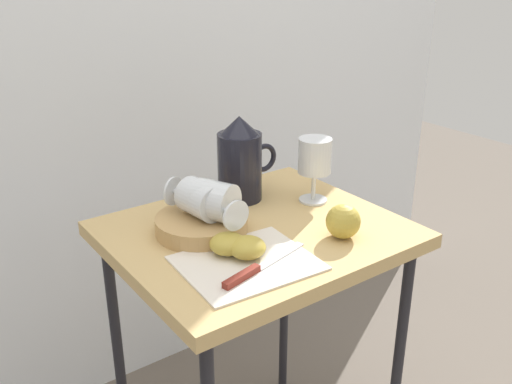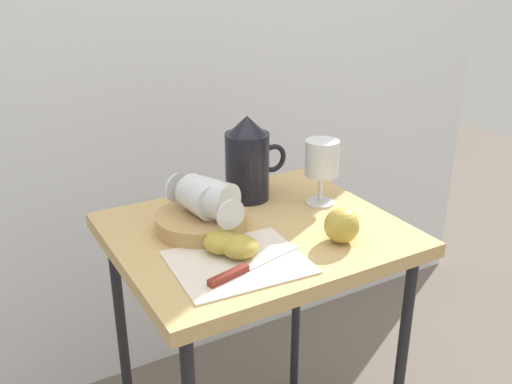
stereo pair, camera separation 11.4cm
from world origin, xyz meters
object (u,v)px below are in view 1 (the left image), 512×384
(wine_glass_tipped_far, at_px, (203,200))
(apple_half_right, at_px, (247,247))
(apple_whole, at_px, (343,221))
(basket_tray, at_px, (201,224))
(wine_glass_tipped_near, at_px, (213,200))
(table, at_px, (256,257))
(wine_glass_upright, at_px, (315,159))
(apple_half_left, at_px, (228,244))
(pitcher, at_px, (240,166))
(knife, at_px, (254,270))

(wine_glass_tipped_far, relative_size, apple_half_right, 2.25)
(apple_half_right, height_order, apple_whole, apple_whole)
(basket_tray, relative_size, wine_glass_tipped_far, 1.20)
(basket_tray, bearing_deg, wine_glass_tipped_near, -53.81)
(table, xyz_separation_m, wine_glass_upright, (0.19, 0.04, 0.17))
(apple_half_left, bearing_deg, wine_glass_upright, 18.25)
(basket_tray, height_order, apple_half_left, apple_half_left)
(table, bearing_deg, apple_half_left, -150.85)
(table, bearing_deg, pitcher, 66.96)
(basket_tray, distance_m, knife, 0.20)
(table, distance_m, knife, 0.20)
(table, bearing_deg, apple_half_right, -133.05)
(wine_glass_upright, bearing_deg, basket_tray, 177.66)
(apple_half_left, distance_m, apple_half_right, 0.04)
(apple_half_left, bearing_deg, basket_tray, 85.66)
(wine_glass_tipped_near, xyz_separation_m, wine_glass_tipped_far, (-0.01, 0.02, -0.00))
(wine_glass_tipped_near, xyz_separation_m, knife, (-0.03, -0.17, -0.07))
(basket_tray, bearing_deg, apple_half_left, -94.34)
(wine_glass_tipped_near, height_order, apple_half_left, wine_glass_tipped_near)
(table, height_order, wine_glass_tipped_near, wine_glass_tipped_near)
(wine_glass_tipped_far, bearing_deg, table, -24.44)
(pitcher, height_order, wine_glass_tipped_far, pitcher)
(pitcher, bearing_deg, wine_glass_tipped_far, -147.33)
(apple_half_left, bearing_deg, wine_glass_tipped_near, 74.77)
(wine_glass_tipped_near, bearing_deg, wine_glass_upright, 2.03)
(wine_glass_tipped_near, bearing_deg, apple_whole, -39.03)
(wine_glass_tipped_far, distance_m, apple_whole, 0.28)
(wine_glass_upright, distance_m, wine_glass_tipped_near, 0.27)
(table, distance_m, apple_half_right, 0.16)
(knife, bearing_deg, pitcher, 59.37)
(wine_glass_tipped_far, bearing_deg, apple_half_left, -96.35)
(wine_glass_tipped_near, bearing_deg, table, -17.93)
(basket_tray, xyz_separation_m, wine_glass_tipped_far, (0.00, -0.00, 0.05))
(wine_glass_upright, distance_m, apple_half_right, 0.31)
(apple_half_right, distance_m, apple_whole, 0.21)
(pitcher, height_order, apple_half_right, pitcher)
(wine_glass_tipped_far, distance_m, apple_half_right, 0.15)
(pitcher, bearing_deg, table, -113.04)
(pitcher, xyz_separation_m, apple_half_right, (-0.15, -0.24, -0.06))
(table, height_order, basket_tray, basket_tray)
(wine_glass_tipped_near, relative_size, apple_whole, 2.28)
(basket_tray, distance_m, wine_glass_tipped_near, 0.06)
(pitcher, distance_m, knife, 0.35)
(table, height_order, wine_glass_tipped_far, wine_glass_tipped_far)
(basket_tray, height_order, wine_glass_tipped_near, wine_glass_tipped_near)
(table, height_order, apple_half_right, apple_half_right)
(wine_glass_upright, distance_m, wine_glass_tipped_far, 0.29)
(apple_half_right, xyz_separation_m, apple_whole, (0.20, -0.04, 0.01))
(wine_glass_tipped_far, height_order, apple_whole, wine_glass_tipped_far)
(wine_glass_tipped_far, relative_size, knife, 0.74)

